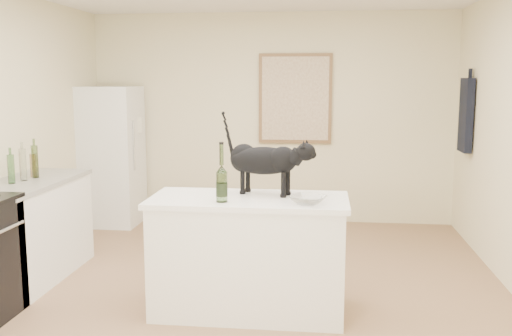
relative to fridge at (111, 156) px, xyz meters
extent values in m
plane|color=#8F684C|center=(1.95, -2.35, -0.85)|extent=(5.50, 5.50, 0.00)
plane|color=beige|center=(1.95, 0.40, 0.45)|extent=(4.50, 0.00, 4.50)
plane|color=beige|center=(1.95, -5.10, 0.45)|extent=(4.50, 0.00, 4.50)
cube|color=white|center=(2.05, -2.55, -0.42)|extent=(1.44, 0.67, 0.86)
cube|color=white|center=(2.05, -2.55, 0.03)|extent=(1.50, 0.70, 0.04)
cube|color=white|center=(0.00, -2.05, -0.42)|extent=(0.60, 1.40, 0.86)
cube|color=gray|center=(0.00, -2.05, 0.03)|extent=(0.62, 1.44, 0.04)
cube|color=white|center=(0.00, 0.00, 0.00)|extent=(0.68, 0.68, 1.70)
cube|color=brown|center=(2.25, 0.37, 0.70)|extent=(0.90, 0.03, 1.10)
cube|color=beige|center=(2.25, 0.35, 0.70)|extent=(0.82, 0.00, 1.02)
cube|color=black|center=(4.14, -0.30, 0.55)|extent=(0.08, 0.34, 0.80)
cylinder|color=#315522|center=(1.88, -2.73, 0.24)|extent=(0.10, 0.10, 0.39)
imported|color=white|center=(2.50, -2.73, 0.08)|extent=(0.33, 0.33, 0.06)
cube|color=white|center=(0.34, 0.05, 0.38)|extent=(0.05, 0.14, 0.19)
cylinder|color=#29501A|center=(0.01, -1.89, 0.20)|extent=(0.06, 0.06, 0.30)
cylinder|color=brown|center=(-0.03, -1.85, 0.16)|extent=(0.06, 0.06, 0.21)
cylinder|color=#216124|center=(-0.05, -2.19, 0.17)|extent=(0.06, 0.06, 0.25)
cylinder|color=#A2AFA2|center=(-0.02, -2.05, 0.19)|extent=(0.06, 0.06, 0.28)
camera|label=1|loc=(2.60, -6.78, 0.94)|focal=40.38mm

